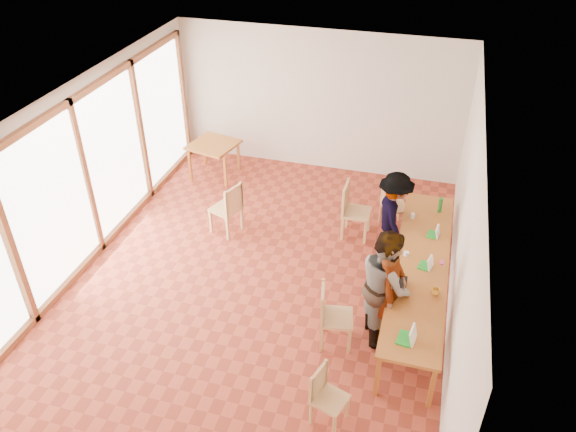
% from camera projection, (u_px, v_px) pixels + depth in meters
% --- Properties ---
extents(ground, '(8.00, 8.00, 0.00)m').
position_uv_depth(ground, '(261.00, 278.00, 9.25)').
color(ground, '#A23D27').
rests_on(ground, ground).
extents(wall_back, '(6.00, 0.10, 3.00)m').
position_uv_depth(wall_back, '(319.00, 102.00, 11.61)').
color(wall_back, beige).
rests_on(wall_back, ground).
extents(wall_front, '(6.00, 0.10, 3.00)m').
position_uv_depth(wall_front, '(123.00, 423.00, 5.22)').
color(wall_front, beige).
rests_on(wall_front, ground).
extents(wall_right, '(0.10, 8.00, 3.00)m').
position_uv_depth(wall_right, '(464.00, 233.00, 7.74)').
color(wall_right, beige).
rests_on(wall_right, ground).
extents(window_wall, '(0.10, 8.00, 3.00)m').
position_uv_depth(window_wall, '(84.00, 175.00, 9.08)').
color(window_wall, white).
rests_on(window_wall, ground).
extents(ceiling, '(6.00, 8.00, 0.04)m').
position_uv_depth(ceiling, '(255.00, 106.00, 7.56)').
color(ceiling, white).
rests_on(ceiling, wall_back).
extents(communal_table, '(0.80, 4.00, 0.75)m').
position_uv_depth(communal_table, '(421.00, 266.00, 8.40)').
color(communal_table, '#A55824').
rests_on(communal_table, ground).
extents(side_table, '(0.90, 0.90, 0.75)m').
position_uv_depth(side_table, '(214.00, 147.00, 11.72)').
color(side_table, '#A55824').
rests_on(side_table, ground).
extents(chair_near, '(0.48, 0.48, 0.44)m').
position_uv_depth(chair_near, '(324.00, 390.00, 6.75)').
color(chair_near, tan).
rests_on(chair_near, ground).
extents(chair_mid, '(0.53, 0.53, 0.52)m').
position_uv_depth(chair_mid, '(329.00, 310.00, 7.76)').
color(chair_mid, tan).
rests_on(chair_mid, ground).
extents(chair_far, '(0.48, 0.48, 0.55)m').
position_uv_depth(chair_far, '(351.00, 205.00, 9.93)').
color(chair_far, tan).
rests_on(chair_far, ground).
extents(chair_empty, '(0.56, 0.56, 0.49)m').
position_uv_depth(chair_empty, '(390.00, 201.00, 10.15)').
color(chair_empty, tan).
rests_on(chair_empty, ground).
extents(chair_spare, '(0.60, 0.60, 0.54)m').
position_uv_depth(chair_spare, '(230.00, 204.00, 9.98)').
color(chair_spare, tan).
rests_on(chair_spare, ground).
extents(person_near, '(0.47, 0.68, 1.79)m').
position_uv_depth(person_near, '(389.00, 288.00, 7.70)').
color(person_near, gray).
rests_on(person_near, ground).
extents(person_mid, '(0.93, 1.05, 1.78)m').
position_uv_depth(person_mid, '(385.00, 284.00, 7.76)').
color(person_mid, gray).
rests_on(person_mid, ground).
extents(person_far, '(0.90, 1.16, 1.58)m').
position_uv_depth(person_far, '(393.00, 216.00, 9.36)').
color(person_far, gray).
rests_on(person_far, ground).
extents(laptop_near, '(0.26, 0.28, 0.22)m').
position_uv_depth(laptop_near, '(409.00, 337.00, 7.05)').
color(laptop_near, green).
rests_on(laptop_near, communal_table).
extents(laptop_mid, '(0.24, 0.25, 0.18)m').
position_uv_depth(laptop_mid, '(427.00, 264.00, 8.27)').
color(laptop_mid, green).
rests_on(laptop_mid, communal_table).
extents(laptop_far, '(0.21, 0.23, 0.18)m').
position_uv_depth(laptop_far, '(435.00, 233.00, 8.93)').
color(laptop_far, green).
rests_on(laptop_far, communal_table).
extents(yellow_mug, '(0.15, 0.15, 0.09)m').
position_uv_depth(yellow_mug, '(436.00, 292.00, 7.78)').
color(yellow_mug, gold).
rests_on(yellow_mug, communal_table).
extents(green_bottle, '(0.07, 0.07, 0.28)m').
position_uv_depth(green_bottle, '(440.00, 205.00, 9.45)').
color(green_bottle, '#24822D').
rests_on(green_bottle, communal_table).
extents(clear_glass, '(0.07, 0.07, 0.09)m').
position_uv_depth(clear_glass, '(413.00, 216.00, 9.35)').
color(clear_glass, silver).
rests_on(clear_glass, communal_table).
extents(condiment_cup, '(0.08, 0.08, 0.06)m').
position_uv_depth(condiment_cup, '(406.00, 254.00, 8.52)').
color(condiment_cup, white).
rests_on(condiment_cup, communal_table).
extents(pink_phone, '(0.05, 0.10, 0.01)m').
position_uv_depth(pink_phone, '(442.00, 262.00, 8.38)').
color(pink_phone, '#D23C8F').
rests_on(pink_phone, communal_table).
extents(black_pouch, '(0.16, 0.26, 0.09)m').
position_uv_depth(black_pouch, '(401.00, 283.00, 7.93)').
color(black_pouch, black).
rests_on(black_pouch, communal_table).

